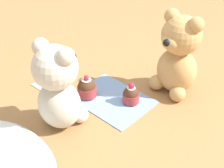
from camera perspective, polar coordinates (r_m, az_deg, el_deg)
ground_plane at (r=0.90m, az=0.00°, el=-2.91°), size 4.00×4.00×0.00m
knitted_placemat at (r=0.90m, az=0.00°, el=-2.76°), size 0.22×0.16×0.01m
tulle_cloth at (r=0.76m, az=-19.19°, el=-12.53°), size 0.31×0.19×0.03m
teddy_bear_cream at (r=0.76m, az=-9.79°, el=-0.54°), size 0.13×0.13×0.24m
teddy_bear_tan at (r=0.89m, az=11.96°, el=5.10°), size 0.13×0.13×0.24m
cupcake_near_cream_bear at (r=0.90m, az=-4.63°, el=-0.75°), size 0.06×0.06×0.07m
cupcake_near_tan_bear at (r=0.87m, az=3.47°, el=-2.00°), size 0.05×0.05×0.06m
teaspoon at (r=0.95m, az=-12.13°, el=-1.32°), size 0.13×0.02×0.01m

